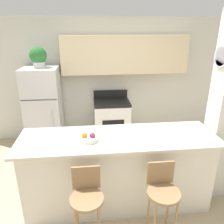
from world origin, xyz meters
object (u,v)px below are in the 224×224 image
Objects in this scene: potted_plant_on_fridge at (38,57)px; fruit_bowl at (88,138)px; bar_stool_right at (162,192)px; refrigerator at (44,109)px; bar_stool_left at (87,198)px; stove_range at (112,121)px.

potted_plant_on_fridge is 2.18m from fruit_bowl.
refrigerator is at bearing 125.17° from bar_stool_right.
bar_stool_left is (0.84, -2.36, -0.19)m from refrigerator.
potted_plant_on_fridge reaches higher than stove_range.
potted_plant_on_fridge is (-0.84, 2.36, 1.21)m from bar_stool_left.
fruit_bowl is (0.04, 0.52, 0.44)m from bar_stool_left.
fruit_bowl is at bearing -104.23° from stove_range.
stove_range is 4.79× the size of fruit_bowl.
potted_plant_on_fridge is at bearing 115.45° from fruit_bowl.
bar_stool_right is 3.13m from potted_plant_on_fridge.
bar_stool_left is 0.82m from bar_stool_right.
refrigerator reaches higher than bar_stool_right.
refrigerator is at bearing 109.57° from bar_stool_left.
bar_stool_right is (0.30, -2.44, 0.17)m from stove_range.
bar_stool_left is 1.00× the size of bar_stool_right.
refrigerator is at bearing 115.45° from fruit_bowl.
fruit_bowl reaches higher than bar_stool_left.
stove_range is at bearing 3.33° from refrigerator.
potted_plant_on_fridge is at bearing -176.67° from stove_range.
bar_stool_left is 2.78m from potted_plant_on_fridge.
stove_range is 1.13× the size of bar_stool_left.
stove_range reaches higher than bar_stool_left.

